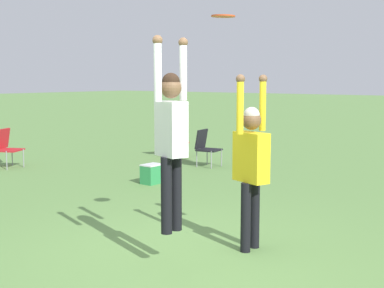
{
  "coord_description": "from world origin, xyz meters",
  "views": [
    {
      "loc": [
        -4.66,
        -3.61,
        2.06
      ],
      "look_at": [
        0.21,
        0.1,
        1.3
      ],
      "focal_mm": 50.0,
      "sensor_mm": 36.0,
      "label": 1
    }
  ],
  "objects_px": {
    "camping_chair_1": "(173,139)",
    "camping_chair_2": "(6,145)",
    "person_jumping": "(171,130)",
    "person_defending": "(251,158)",
    "cooler_box": "(152,174)",
    "frisbee": "(223,16)",
    "camping_chair_0": "(206,145)"
  },
  "relations": [
    {
      "from": "camping_chair_1",
      "to": "person_defending",
      "type": "bearing_deg",
      "value": 76.44
    },
    {
      "from": "frisbee",
      "to": "camping_chair_0",
      "type": "relative_size",
      "value": 0.31
    },
    {
      "from": "person_jumping",
      "to": "cooler_box",
      "type": "height_order",
      "value": "person_jumping"
    },
    {
      "from": "person_jumping",
      "to": "camping_chair_2",
      "type": "relative_size",
      "value": 2.35
    },
    {
      "from": "cooler_box",
      "to": "frisbee",
      "type": "bearing_deg",
      "value": -127.77
    },
    {
      "from": "person_defending",
      "to": "camping_chair_1",
      "type": "xyz_separation_m",
      "value": [
        5.41,
        5.63,
        -0.64
      ]
    },
    {
      "from": "person_jumping",
      "to": "camping_chair_0",
      "type": "relative_size",
      "value": 2.42
    },
    {
      "from": "person_defending",
      "to": "frisbee",
      "type": "distance_m",
      "value": 1.68
    },
    {
      "from": "frisbee",
      "to": "camping_chair_1",
      "type": "bearing_deg",
      "value": 43.44
    },
    {
      "from": "person_jumping",
      "to": "cooler_box",
      "type": "xyz_separation_m",
      "value": [
        3.38,
        3.29,
        -1.31
      ]
    },
    {
      "from": "frisbee",
      "to": "cooler_box",
      "type": "bearing_deg",
      "value": 52.23
    },
    {
      "from": "camping_chair_0",
      "to": "camping_chair_2",
      "type": "height_order",
      "value": "camping_chair_2"
    },
    {
      "from": "person_defending",
      "to": "camping_chair_2",
      "type": "relative_size",
      "value": 2.36
    },
    {
      "from": "frisbee",
      "to": "camping_chair_2",
      "type": "height_order",
      "value": "frisbee"
    },
    {
      "from": "camping_chair_1",
      "to": "camping_chair_2",
      "type": "distance_m",
      "value": 4.17
    },
    {
      "from": "camping_chair_2",
      "to": "cooler_box",
      "type": "xyz_separation_m",
      "value": [
        0.59,
        -3.98,
        -0.32
      ]
    },
    {
      "from": "person_jumping",
      "to": "camping_chair_1",
      "type": "distance_m",
      "value": 8.38
    },
    {
      "from": "camping_chair_1",
      "to": "frisbee",
      "type": "bearing_deg",
      "value": 73.72
    },
    {
      "from": "frisbee",
      "to": "camping_chair_0",
      "type": "height_order",
      "value": "frisbee"
    },
    {
      "from": "person_defending",
      "to": "cooler_box",
      "type": "distance_m",
      "value": 4.43
    },
    {
      "from": "person_defending",
      "to": "cooler_box",
      "type": "relative_size",
      "value": 5.21
    },
    {
      "from": "frisbee",
      "to": "camping_chair_0",
      "type": "xyz_separation_m",
      "value": [
        5.03,
        3.87,
        -2.25
      ]
    },
    {
      "from": "person_jumping",
      "to": "person_defending",
      "type": "height_order",
      "value": "person_jumping"
    },
    {
      "from": "camping_chair_0",
      "to": "frisbee",
      "type": "bearing_deg",
      "value": 28.34
    },
    {
      "from": "person_jumping",
      "to": "camping_chair_1",
      "type": "relative_size",
      "value": 2.57
    },
    {
      "from": "camping_chair_2",
      "to": "camping_chair_0",
      "type": "bearing_deg",
      "value": 102.98
    },
    {
      "from": "person_defending",
      "to": "camping_chair_2",
      "type": "distance_m",
      "value": 7.85
    },
    {
      "from": "camping_chair_1",
      "to": "camping_chair_2",
      "type": "height_order",
      "value": "camping_chair_2"
    },
    {
      "from": "person_jumping",
      "to": "person_defending",
      "type": "relative_size",
      "value": 1.0
    },
    {
      "from": "camping_chair_1",
      "to": "cooler_box",
      "type": "distance_m",
      "value": 3.66
    },
    {
      "from": "cooler_box",
      "to": "camping_chair_2",
      "type": "bearing_deg",
      "value": 98.41
    },
    {
      "from": "frisbee",
      "to": "camping_chair_1",
      "type": "distance_m",
      "value": 8.25
    }
  ]
}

